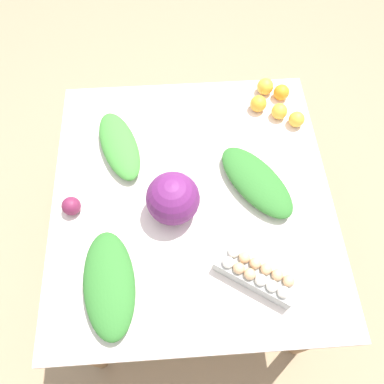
{
  "coord_description": "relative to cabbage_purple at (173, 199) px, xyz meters",
  "views": [
    {
      "loc": [
        -0.64,
        0.04,
        1.93
      ],
      "look_at": [
        0.0,
        0.0,
        0.72
      ],
      "focal_mm": 35.0,
      "sensor_mm": 36.0,
      "label": 1
    }
  ],
  "objects": [
    {
      "name": "ground_plane",
      "position": [
        0.06,
        -0.07,
        -0.8
      ],
      "size": [
        8.0,
        8.0,
        0.0
      ],
      "primitive_type": "plane",
      "color": "#937A5B"
    },
    {
      "name": "dining_table",
      "position": [
        0.06,
        -0.07,
        -0.19
      ],
      "size": [
        1.11,
        1.03,
        0.7
      ],
      "color": "silver",
      "rests_on": "ground_plane"
    },
    {
      "name": "cabbage_purple",
      "position": [
        0.0,
        0.0,
        0.0
      ],
      "size": [
        0.19,
        0.19,
        0.19
      ],
      "primitive_type": "sphere",
      "color": "#601E5B",
      "rests_on": "dining_table"
    },
    {
      "name": "egg_carton",
      "position": [
        -0.26,
        -0.26,
        -0.05
      ],
      "size": [
        0.22,
        0.28,
        0.09
      ],
      "rotation": [
        0.0,
        0.0,
        4.13
      ],
      "color": "#A8A8A3",
      "rests_on": "dining_table"
    },
    {
      "name": "greens_bunch_beet_tops",
      "position": [
        0.28,
        0.2,
        -0.06
      ],
      "size": [
        0.36,
        0.23,
        0.07
      ],
      "primitive_type": "ellipsoid",
      "rotation": [
        0.0,
        0.0,
        0.31
      ],
      "color": "#3D8433",
      "rests_on": "dining_table"
    },
    {
      "name": "greens_bunch_scallion",
      "position": [
        0.08,
        -0.31,
        -0.06
      ],
      "size": [
        0.38,
        0.32,
        0.07
      ],
      "primitive_type": "ellipsoid",
      "rotation": [
        0.0,
        0.0,
        3.71
      ],
      "color": "#2D6B28",
      "rests_on": "dining_table"
    },
    {
      "name": "greens_bunch_dandelion",
      "position": [
        -0.26,
        0.22,
        -0.06
      ],
      "size": [
        0.38,
        0.21,
        0.08
      ],
      "primitive_type": "ellipsoid",
      "rotation": [
        0.0,
        0.0,
        3.26
      ],
      "color": "#2D6B28",
      "rests_on": "dining_table"
    },
    {
      "name": "beet_root",
      "position": [
        0.02,
        0.36,
        -0.06
      ],
      "size": [
        0.07,
        0.07,
        0.07
      ],
      "primitive_type": "sphere",
      "color": "maroon",
      "rests_on": "dining_table"
    },
    {
      "name": "orange_0",
      "position": [
        0.4,
        -0.45,
        -0.06
      ],
      "size": [
        0.07,
        0.07,
        0.07
      ],
      "primitive_type": "sphere",
      "color": "#F9A833",
      "rests_on": "dining_table"
    },
    {
      "name": "orange_1",
      "position": [
        0.51,
        -0.48,
        -0.06
      ],
      "size": [
        0.07,
        0.07,
        0.07
      ],
      "primitive_type": "sphere",
      "color": "orange",
      "rests_on": "dining_table"
    },
    {
      "name": "orange_2",
      "position": [
        0.54,
        -0.41,
        -0.06
      ],
      "size": [
        0.07,
        0.07,
        0.07
      ],
      "primitive_type": "sphere",
      "color": "#F9A833",
      "rests_on": "dining_table"
    },
    {
      "name": "orange_3",
      "position": [
        0.36,
        -0.51,
        -0.06
      ],
      "size": [
        0.06,
        0.06,
        0.06
      ],
      "primitive_type": "sphere",
      "color": "#F9A833",
      "rests_on": "dining_table"
    },
    {
      "name": "orange_4",
      "position": [
        0.45,
        -0.37,
        -0.06
      ],
      "size": [
        0.07,
        0.07,
        0.07
      ],
      "primitive_type": "sphere",
      "color": "orange",
      "rests_on": "dining_table"
    }
  ]
}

